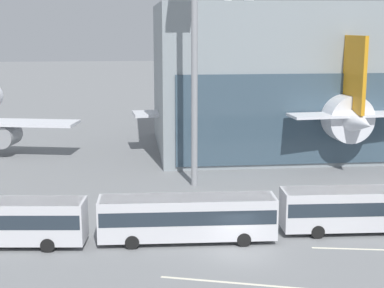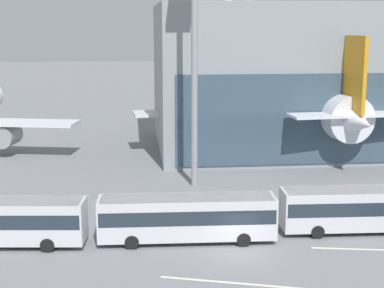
{
  "view_description": "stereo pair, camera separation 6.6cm",
  "coord_description": "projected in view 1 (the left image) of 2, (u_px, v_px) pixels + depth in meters",
  "views": [
    {
      "loc": [
        -7.18,
        -37.3,
        15.44
      ],
      "look_at": [
        -1.32,
        18.58,
        4.0
      ],
      "focal_mm": 55.0,
      "sensor_mm": 36.0,
      "label": 1
    },
    {
      "loc": [
        -7.11,
        -37.31,
        15.44
      ],
      "look_at": [
        -1.32,
        18.58,
        4.0
      ],
      "focal_mm": 55.0,
      "sensor_mm": 36.0,
      "label": 2
    }
  ],
  "objects": [
    {
      "name": "lane_stripe_1",
      "position": [
        13.0,
        228.0,
        45.44
      ],
      "size": [
        11.38,
        1.47,
        0.01
      ],
      "primitive_type": "cube",
      "rotation": [
        0.0,
        0.0,
        0.11
      ],
      "color": "silver",
      "rests_on": "ground_plane"
    },
    {
      "name": "ground_plane",
      "position": [
        239.0,
        255.0,
        40.16
      ],
      "size": [
        440.0,
        440.0,
        0.0
      ],
      "primitive_type": "plane",
      "color": "slate"
    },
    {
      "name": "shuttle_bus_2",
      "position": [
        187.0,
        216.0,
        42.24
      ],
      "size": [
        12.82,
        3.15,
        3.33
      ],
      "rotation": [
        0.0,
        0.0,
        -0.04
      ],
      "color": "silver",
      "rests_on": "ground_plane"
    },
    {
      "name": "lane_stripe_3",
      "position": [
        382.0,
        250.0,
        41.04
      ],
      "size": [
        9.52,
        2.03,
        0.01
      ],
      "primitive_type": "cube",
      "rotation": [
        0.0,
        0.0,
        -0.19
      ],
      "color": "silver",
      "rests_on": "ground_plane"
    },
    {
      "name": "lane_stripe_0",
      "position": [
        236.0,
        283.0,
        35.76
      ],
      "size": [
        9.05,
        3.0,
        0.01
      ],
      "primitive_type": "cube",
      "rotation": [
        0.0,
        0.0,
        -0.3
      ],
      "color": "silver",
      "rests_on": "ground_plane"
    },
    {
      "name": "floodlight_mast",
      "position": [
        194.0,
        26.0,
        54.47
      ],
      "size": [
        2.53,
        2.53,
        23.64
      ],
      "color": "gray",
      "rests_on": "ground_plane"
    },
    {
      "name": "airliner_at_gate_far",
      "position": [
        298.0,
        102.0,
        76.38
      ],
      "size": [
        43.2,
        39.86,
        14.36
      ],
      "rotation": [
        0.0,
        0.0,
        1.66
      ],
      "color": "silver",
      "rests_on": "ground_plane"
    },
    {
      "name": "shuttle_bus_3",
      "position": [
        366.0,
        207.0,
        44.28
      ],
      "size": [
        12.82,
        3.17,
        3.33
      ],
      "rotation": [
        0.0,
        0.0,
        -0.04
      ],
      "color": "silver",
      "rests_on": "ground_plane"
    }
  ]
}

